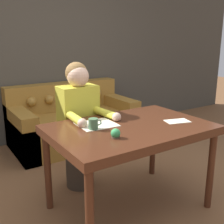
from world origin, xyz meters
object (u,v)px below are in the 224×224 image
(scissors, at_px, (97,125))
(pin_cushion, at_px, (116,134))
(couch, at_px, (72,123))
(dining_table, at_px, (130,134))
(person, at_px, (79,126))
(mug, at_px, (94,124))

(scissors, relative_size, pin_cushion, 3.34)
(couch, relative_size, scissors, 7.02)
(dining_table, height_order, person, person)
(scissors, xyz_separation_m, mug, (-0.07, -0.07, 0.04))
(dining_table, distance_m, scissors, 0.29)
(couch, bearing_deg, dining_table, -98.81)
(dining_table, height_order, couch, couch)
(couch, xyz_separation_m, pin_cushion, (-0.53, -1.91, 0.50))
(couch, height_order, person, person)
(dining_table, xyz_separation_m, person, (-0.19, 0.57, -0.05))
(dining_table, distance_m, couch, 1.79)
(person, xyz_separation_m, pin_cushion, (-0.08, -0.76, 0.16))
(scissors, height_order, pin_cushion, pin_cushion)
(pin_cushion, bearing_deg, person, 84.15)
(scissors, bearing_deg, mug, -133.49)
(person, relative_size, scissors, 5.26)
(couch, bearing_deg, person, -111.63)
(pin_cushion, bearing_deg, scissors, 84.33)
(scissors, height_order, mug, mug)
(dining_table, xyz_separation_m, scissors, (-0.23, 0.15, 0.08))
(dining_table, relative_size, couch, 0.78)
(dining_table, height_order, pin_cushion, pin_cushion)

